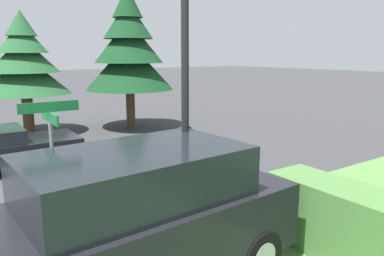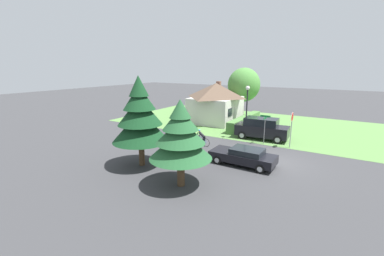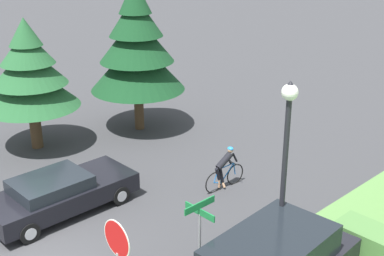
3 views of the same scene
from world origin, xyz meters
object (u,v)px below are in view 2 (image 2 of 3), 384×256
Objects in this scene: parked_suv_right at (262,128)px; stop_sign at (292,122)px; street_name_sign at (265,124)px; cottage_house at (216,102)px; conifer_tall_near at (180,136)px; conifer_tall_far at (140,117)px; street_lamp at (247,103)px; cyclist at (202,138)px; deciduous_tree_right at (244,85)px; sedan_left_lane at (243,156)px.

stop_sign reaches higher than parked_suv_right.
cottage_house is at bearing 51.76° from street_name_sign.
parked_suv_right is at bearing -4.89° from conifer_tall_near.
street_name_sign is 0.42× the size of conifer_tall_far.
parked_suv_right is 0.98× the size of conifer_tall_near.
cottage_house is 2.15× the size of stop_sign.
cottage_house is 10.10m from street_name_sign.
conifer_tall_far is at bearing -173.46° from cottage_house.
stop_sign is 0.60× the size of street_lamp.
cottage_house is at bearing 7.62° from conifer_tall_far.
street_lamp is 0.82× the size of conifer_tall_far.
street_lamp is at bearing -117.05° from cyclist.
street_name_sign is at bearing -31.41° from conifer_tall_far.
deciduous_tree_right reaches higher than stop_sign.
sedan_left_lane is 0.92× the size of parked_suv_right.
stop_sign is at bearing -20.08° from conifer_tall_near.
parked_suv_right is 1.89× the size of street_name_sign.
deciduous_tree_right is (5.54, -1.46, 1.81)m from cottage_house.
street_lamp is (-5.49, -5.92, 0.99)m from cottage_house.
stop_sign is 1.19× the size of street_name_sign.
stop_sign is 11.45m from conifer_tall_near.
deciduous_tree_right is (11.78, 6.45, 2.49)m from street_name_sign.
conifer_tall_far is (-10.25, 3.82, -0.01)m from street_lamp.
conifer_tall_near is at bearing 69.17° from sedan_left_lane.
cottage_house is 11.90m from stop_sign.
stop_sign is (-6.22, -10.14, -0.28)m from cottage_house.
cyclist is 0.33× the size of street_lamp.
cottage_house is 1.46× the size of sedan_left_lane.
cottage_house reaches higher than street_name_sign.
sedan_left_lane is 6.30m from stop_sign.
cottage_house is 1.30× the size of street_lamp.
deciduous_tree_right is (10.34, 5.79, 3.26)m from parked_suv_right.
street_lamp is 1.96× the size of street_name_sign.
conifer_tall_near reaches higher than stop_sign.
deciduous_tree_right is at bearing 28.71° from street_name_sign.
conifer_tall_far reaches higher than street_lamp.
conifer_tall_far is (-9.51, 5.81, 1.66)m from street_name_sign.
deciduous_tree_right reaches higher than street_lamp.
sedan_left_lane is 0.73× the size of conifer_tall_far.
stop_sign is 0.47× the size of deciduous_tree_right.
street_lamp is (-0.69, 1.33, 2.43)m from parked_suv_right.
parked_suv_right is 12.35m from conifer_tall_near.
parked_suv_right is at bearing -124.35° from cyclist.
sedan_left_lane is 1.75× the size of street_name_sign.
conifer_tall_near reaches higher than parked_suv_right.
cyclist is at bearing 148.81° from street_lamp.
sedan_left_lane is at bearing -161.08° from street_lamp.
sedan_left_lane is 5.82m from conifer_tall_near.
deciduous_tree_right is (15.15, 1.97, 3.62)m from cyclist.
cyclist is 0.33× the size of conifer_tall_near.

